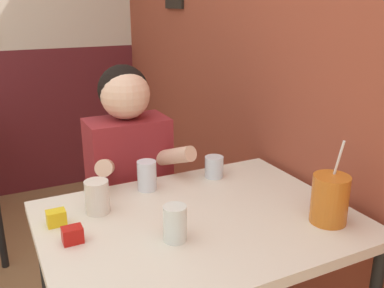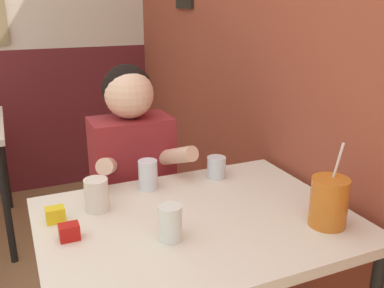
# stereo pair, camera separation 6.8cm
# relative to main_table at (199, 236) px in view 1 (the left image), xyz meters

# --- Properties ---
(brick_wall_right) EXTENTS (0.08, 4.49, 2.70)m
(brick_wall_right) POSITION_rel_main_table_xyz_m (0.57, 0.99, 0.67)
(brick_wall_right) COLOR brown
(brick_wall_right) RESTS_ON ground_plane
(main_table) EXTENTS (1.02, 0.77, 0.75)m
(main_table) POSITION_rel_main_table_xyz_m (0.00, 0.00, 0.00)
(main_table) COLOR beige
(main_table) RESTS_ON ground_plane
(person_seated) EXTENTS (0.42, 0.41, 1.19)m
(person_seated) POSITION_rel_main_table_xyz_m (-0.07, 0.54, -0.05)
(person_seated) COLOR maroon
(person_seated) RESTS_ON ground_plane
(cocktail_pitcher) EXTENTS (0.12, 0.12, 0.28)m
(cocktail_pitcher) POSITION_rel_main_table_xyz_m (0.36, -0.21, 0.15)
(cocktail_pitcher) COLOR #C6661E
(cocktail_pitcher) RESTS_ON main_table
(glass_near_pitcher) EXTENTS (0.07, 0.07, 0.11)m
(glass_near_pitcher) POSITION_rel_main_table_xyz_m (-0.07, 0.29, 0.13)
(glass_near_pitcher) COLOR silver
(glass_near_pitcher) RESTS_ON main_table
(glass_center) EXTENTS (0.07, 0.07, 0.11)m
(glass_center) POSITION_rel_main_table_xyz_m (-0.13, -0.09, 0.13)
(glass_center) COLOR silver
(glass_center) RESTS_ON main_table
(glass_far_side) EXTENTS (0.08, 0.08, 0.11)m
(glass_far_side) POSITION_rel_main_table_xyz_m (-0.29, 0.19, 0.13)
(glass_far_side) COLOR silver
(glass_far_side) RESTS_ON main_table
(glass_by_brick) EXTENTS (0.08, 0.08, 0.09)m
(glass_by_brick) POSITION_rel_main_table_xyz_m (0.22, 0.29, 0.11)
(glass_by_brick) COLOR silver
(glass_by_brick) RESTS_ON main_table
(condiment_ketchup) EXTENTS (0.06, 0.04, 0.05)m
(condiment_ketchup) POSITION_rel_main_table_xyz_m (-0.41, 0.03, 0.09)
(condiment_ketchup) COLOR #B7140F
(condiment_ketchup) RESTS_ON main_table
(condiment_mustard) EXTENTS (0.06, 0.04, 0.05)m
(condiment_mustard) POSITION_rel_main_table_xyz_m (-0.43, 0.16, 0.09)
(condiment_mustard) COLOR yellow
(condiment_mustard) RESTS_ON main_table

